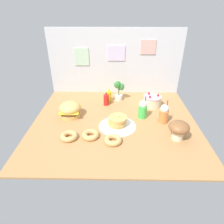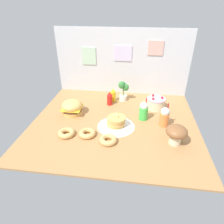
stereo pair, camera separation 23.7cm
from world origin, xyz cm
name	(u,v)px [view 1 (the left image)]	position (x,y,z in cm)	size (l,w,h in cm)	color
ground_plane	(115,122)	(0.00, 0.00, -1.00)	(195.43, 178.06, 2.00)	#B27F4C
back_wall	(115,62)	(-0.10, 88.47, 48.29)	(195.43, 4.20, 95.72)	silver
doily_mat	(117,126)	(3.40, -10.56, 0.20)	(43.23, 43.23, 0.40)	white
burger	(70,109)	(-55.73, 12.21, 8.92)	(26.05, 26.05, 18.79)	#DBA859
pancake_stack	(117,122)	(3.26, -10.63, 5.83)	(33.40, 33.40, 14.44)	white
layer_cake	(152,101)	(51.16, 40.95, 7.54)	(24.52, 24.52, 17.88)	beige
ketchup_bottle	(106,99)	(-11.89, 43.05, 9.10)	(7.47, 7.47, 19.65)	red
mustard_bottle	(109,95)	(-8.65, 54.57, 9.10)	(7.47, 7.47, 19.65)	yellow
cream_soda_cup	(143,109)	(34.51, 10.53, 11.54)	(10.81, 10.81, 29.46)	green
orange_float_cup	(164,114)	(58.11, -0.54, 11.54)	(10.81, 10.81, 29.49)	orange
donut_pink_glaze	(69,136)	(-47.99, -34.72, 2.92)	(18.27, 18.27, 5.50)	tan
donut_chocolate	(90,135)	(-25.47, -32.11, 2.92)	(18.27, 18.27, 5.50)	tan
donut_vanilla	(113,140)	(-1.27, -40.49, 2.92)	(18.27, 18.27, 5.50)	tan
potted_plant	(119,90)	(5.44, 59.13, 16.01)	(14.69, 11.55, 29.96)	white
mushroom_stool	(179,129)	(66.49, -33.16, 12.76)	(21.61, 21.61, 20.63)	beige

